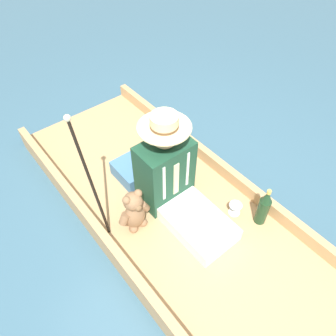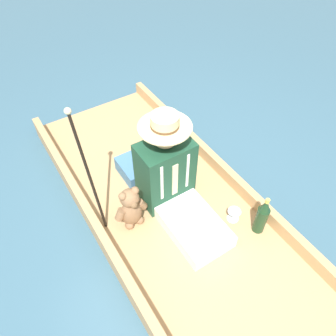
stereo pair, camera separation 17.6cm
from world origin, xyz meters
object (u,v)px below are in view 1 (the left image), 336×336
at_px(champagne_bottle, 264,207).
at_px(walking_cane, 87,172).
at_px(seated_person, 173,180).
at_px(teddy_bear, 134,212).
at_px(wine_glass, 235,207).

bearing_deg(champagne_bottle, walking_cane, -39.10).
height_order(seated_person, teddy_bear, seated_person).
xyz_separation_m(seated_person, champagne_bottle, (-0.40, 0.53, -0.12)).
bearing_deg(teddy_bear, seated_person, 177.81).
xyz_separation_m(wine_glass, walking_cane, (0.83, -0.58, 0.47)).
distance_m(wine_glass, champagne_bottle, 0.21).
distance_m(teddy_bear, wine_glass, 0.75).
xyz_separation_m(walking_cane, champagne_bottle, (-0.92, 0.75, -0.37)).
relative_size(seated_person, wine_glass, 8.43).
bearing_deg(wine_glass, teddy_bear, -30.37).
xyz_separation_m(wine_glass, champagne_bottle, (-0.09, 0.17, 0.10)).
bearing_deg(champagne_bottle, seated_person, -52.77).
relative_size(seated_person, teddy_bear, 2.24).
bearing_deg(wine_glass, seated_person, -49.78).
height_order(teddy_bear, wine_glass, teddy_bear).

